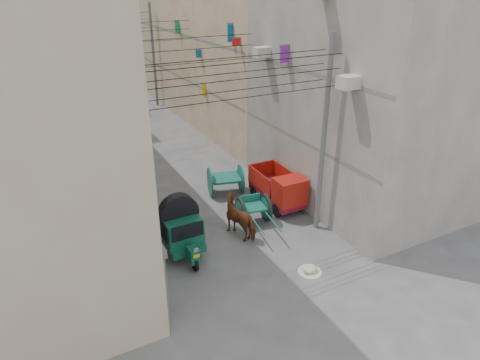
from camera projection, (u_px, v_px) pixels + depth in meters
ground at (341, 358)px, 12.03m from camera, size 140.00×140.00×0.00m
building_row_right at (177, 16)px, 39.94m from camera, size 8.00×62.00×14.00m
end_cap_building at (49, 2)px, 62.10m from camera, size 22.00×10.00×13.00m
shutters_left at (112, 192)px, 18.06m from camera, size 0.18×14.40×2.88m
signboards at (130, 84)px, 27.90m from camera, size 8.22×40.52×5.67m
ac_units at (305, 42)px, 16.52m from camera, size 0.70×6.55×3.35m
utility_poles at (150, 90)px, 23.93m from camera, size 7.40×22.20×8.00m
overhead_cables at (161, 44)px, 20.66m from camera, size 7.40×22.52×1.12m
auto_rickshaw at (180, 227)px, 16.25m from camera, size 1.55×2.68×1.88m
tonga_cart at (253, 209)px, 18.42m from camera, size 1.46×2.87×1.24m
mini_truck at (281, 191)px, 19.55m from camera, size 1.46×3.14×1.76m
second_cart at (226, 179)px, 20.87m from camera, size 1.92×1.78×1.43m
feed_sack at (310, 269)px, 15.48m from camera, size 0.55×0.44×0.27m
horse at (241, 217)px, 17.51m from camera, size 1.41×2.07×1.60m
distant_car_white at (103, 114)px, 31.38m from camera, size 1.67×3.88×1.30m
distant_car_grey at (134, 108)px, 32.84m from camera, size 2.33×3.98×1.24m
distant_car_green at (85, 71)px, 45.69m from camera, size 2.46×4.58×1.26m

